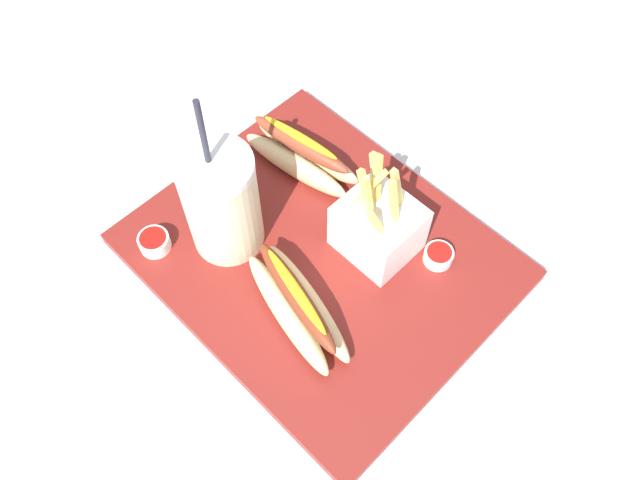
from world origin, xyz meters
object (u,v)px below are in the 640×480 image
(ketchup_cup_1, at_px, (438,255))
(ketchup_cup_2, at_px, (154,242))
(hot_dog_2, at_px, (297,305))
(soda_cup, at_px, (222,203))
(hot_dog_1, at_px, (301,155))
(fries_basket, at_px, (378,227))

(ketchup_cup_1, bearing_deg, ketchup_cup_2, 41.85)
(ketchup_cup_1, relative_size, ketchup_cup_2, 0.93)
(hot_dog_2, bearing_deg, ketchup_cup_2, 17.58)
(hot_dog_2, bearing_deg, ketchup_cup_1, -111.72)
(soda_cup, relative_size, hot_dog_1, 1.39)
(hot_dog_1, bearing_deg, fries_basket, 173.03)
(hot_dog_1, relative_size, hot_dog_2, 0.94)
(fries_basket, distance_m, ketchup_cup_1, 0.08)
(soda_cup, distance_m, ketchup_cup_2, 0.11)
(fries_basket, bearing_deg, ketchup_cup_2, 45.68)
(soda_cup, distance_m, ketchup_cup_1, 0.26)
(hot_dog_2, relative_size, ketchup_cup_1, 5.06)
(fries_basket, xyz_separation_m, ketchup_cup_1, (-0.07, -0.04, -0.03))
(hot_dog_1, height_order, ketchup_cup_1, hot_dog_1)
(hot_dog_1, relative_size, ketchup_cup_1, 4.74)
(ketchup_cup_1, xyz_separation_m, ketchup_cup_2, (0.26, 0.23, 0.00))
(ketchup_cup_1, bearing_deg, hot_dog_2, 68.28)
(soda_cup, xyz_separation_m, hot_dog_2, (-0.14, 0.01, -0.05))
(hot_dog_1, bearing_deg, soda_cup, 95.85)
(fries_basket, xyz_separation_m, ketchup_cup_2, (0.19, 0.19, -0.03))
(soda_cup, xyz_separation_m, hot_dog_1, (0.01, -0.14, -0.05))
(ketchup_cup_1, bearing_deg, hot_dog_1, 4.75)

